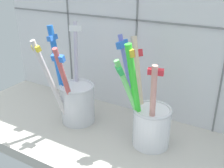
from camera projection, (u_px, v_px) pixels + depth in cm
name	position (u px, v px, depth cm)	size (l,w,h in cm)	color
counter_slab	(107.00, 140.00, 47.77)	(64.00, 22.00, 2.00)	#BCB7AD
tile_wall_back	(140.00, 9.00, 48.65)	(64.00, 2.20, 45.00)	white
toothbrush_cup_left	(75.00, 98.00, 50.22)	(8.14, 11.95, 18.52)	silver
toothbrush_cup_right	(148.00, 118.00, 43.54)	(10.00, 8.09, 18.04)	white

